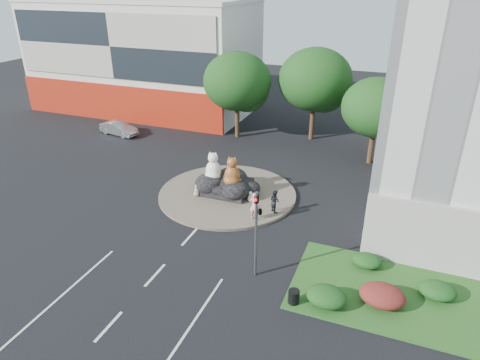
# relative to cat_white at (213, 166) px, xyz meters

# --- Properties ---
(ground) EXTENTS (120.00, 120.00, 0.00)m
(ground) POSITION_rel_cat_white_xyz_m (1.07, -9.97, -2.19)
(ground) COLOR black
(ground) RESTS_ON ground
(roundabout_island) EXTENTS (10.00, 10.00, 0.20)m
(roundabout_island) POSITION_rel_cat_white_xyz_m (1.07, 0.03, -2.09)
(roundabout_island) COLOR brown
(roundabout_island) RESTS_ON ground
(rock_plinth) EXTENTS (3.20, 2.60, 0.90)m
(rock_plinth) POSITION_rel_cat_white_xyz_m (1.07, 0.03, -1.54)
(rock_plinth) COLOR black
(rock_plinth) RESTS_ON roundabout_island
(shophouse_block) EXTENTS (25.20, 12.30, 17.40)m
(shophouse_block) POSITION_rel_cat_white_xyz_m (-16.94, 17.94, 4.00)
(shophouse_block) COLOR silver
(shophouse_block) RESTS_ON ground
(grass_verge) EXTENTS (10.00, 6.00, 0.12)m
(grass_verge) POSITION_rel_cat_white_xyz_m (13.07, -6.97, -2.13)
(grass_verge) COLOR #1D4C19
(grass_verge) RESTS_ON ground
(tree_left) EXTENTS (6.46, 6.46, 8.27)m
(tree_left) POSITION_rel_cat_white_xyz_m (-2.86, 12.09, 3.06)
(tree_left) COLOR #382314
(tree_left) RESTS_ON ground
(tree_mid) EXTENTS (6.84, 6.84, 8.76)m
(tree_mid) POSITION_rel_cat_white_xyz_m (4.14, 14.09, 3.37)
(tree_mid) COLOR #382314
(tree_mid) RESTS_ON ground
(tree_right) EXTENTS (5.70, 5.70, 7.30)m
(tree_right) POSITION_rel_cat_white_xyz_m (10.14, 10.09, 2.44)
(tree_right) COLOR #382314
(tree_right) RESTS_ON ground
(hedge_near_green) EXTENTS (2.00, 1.60, 0.90)m
(hedge_near_green) POSITION_rel_cat_white_xyz_m (10.07, -8.97, -1.62)
(hedge_near_green) COLOR #123B13
(hedge_near_green) RESTS_ON grass_verge
(hedge_red) EXTENTS (2.20, 1.76, 0.99)m
(hedge_red) POSITION_rel_cat_white_xyz_m (12.57, -7.97, -1.57)
(hedge_red) COLOR #521816
(hedge_red) RESTS_ON grass_verge
(hedge_mid_green) EXTENTS (1.80, 1.44, 0.81)m
(hedge_mid_green) POSITION_rel_cat_white_xyz_m (15.07, -6.47, -1.66)
(hedge_mid_green) COLOR #123B13
(hedge_mid_green) RESTS_ON grass_verge
(hedge_back_green) EXTENTS (1.60, 1.28, 0.72)m
(hedge_back_green) POSITION_rel_cat_white_xyz_m (11.57, -5.17, -1.71)
(hedge_back_green) COLOR #123B13
(hedge_back_green) RESTS_ON grass_verge
(traffic_light) EXTENTS (0.44, 1.24, 5.00)m
(traffic_light) POSITION_rel_cat_white_xyz_m (6.16, -7.97, 1.43)
(traffic_light) COLOR #595B60
(traffic_light) RESTS_ON ground
(street_lamp) EXTENTS (2.34, 0.22, 8.06)m
(street_lamp) POSITION_rel_cat_white_xyz_m (13.88, -1.97, 2.36)
(street_lamp) COLOR #595B60
(street_lamp) RESTS_ON ground
(cat_white) EXTENTS (1.43, 1.28, 2.18)m
(cat_white) POSITION_rel_cat_white_xyz_m (0.00, 0.00, 0.00)
(cat_white) COLOR white
(cat_white) RESTS_ON rock_plinth
(cat_tabby) EXTENTS (1.46, 1.32, 2.13)m
(cat_tabby) POSITION_rel_cat_white_xyz_m (1.57, -0.23, -0.02)
(cat_tabby) COLOR #C96E29
(cat_tabby) RESTS_ON rock_plinth
(kitten_calico) EXTENTS (0.56, 0.50, 0.88)m
(kitten_calico) POSITION_rel_cat_white_xyz_m (-0.81, -1.16, -1.55)
(kitten_calico) COLOR beige
(kitten_calico) RESTS_ON roundabout_island
(kitten_white) EXTENTS (0.60, 0.59, 0.76)m
(kitten_white) POSITION_rel_cat_white_xyz_m (3.08, -0.57, -1.61)
(kitten_white) COLOR beige
(kitten_white) RESTS_ON roundabout_island
(pedestrian_pink) EXTENTS (0.71, 0.48, 1.91)m
(pedestrian_pink) POSITION_rel_cat_white_xyz_m (4.16, -2.79, -1.03)
(pedestrian_pink) COLOR pink
(pedestrian_pink) RESTS_ON roundabout_island
(pedestrian_dark) EXTENTS (0.95, 0.92, 1.54)m
(pedestrian_dark) POSITION_rel_cat_white_xyz_m (5.07, -1.33, -1.22)
(pedestrian_dark) COLOR black
(pedestrian_dark) RESTS_ON roundabout_island
(parked_car) EXTENTS (4.30, 2.09, 1.36)m
(parked_car) POSITION_rel_cat_white_xyz_m (-14.24, 8.19, -1.51)
(parked_car) COLOR #ACAFB4
(parked_car) RESTS_ON ground
(litter_bin) EXTENTS (0.69, 0.69, 0.70)m
(litter_bin) POSITION_rel_cat_white_xyz_m (8.57, -9.43, -1.72)
(litter_bin) COLOR black
(litter_bin) RESTS_ON grass_verge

